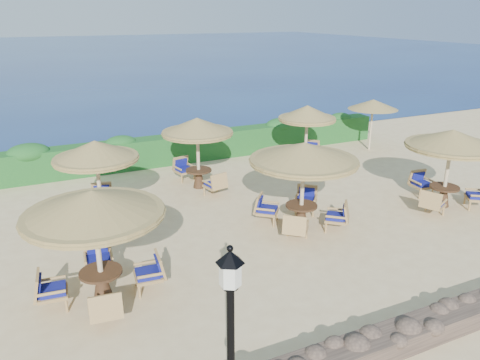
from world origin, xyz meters
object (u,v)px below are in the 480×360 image
cafe_set_5 (307,126)px  cafe_set_4 (198,136)px  extra_parasol (373,104)px  cafe_set_1 (303,167)px  cafe_set_2 (450,151)px  cafe_set_0 (95,223)px  cafe_set_3 (97,167)px

cafe_set_5 → cafe_set_4: bearing=-176.3°
extra_parasol → cafe_set_1: cafe_set_1 is taller
cafe_set_1 → cafe_set_2: 5.24m
cafe_set_2 → cafe_set_4: (-6.84, 5.19, 0.03)m
cafe_set_0 → cafe_set_2: (11.36, 0.67, 0.05)m
extra_parasol → cafe_set_3: (-12.99, -3.06, -0.33)m
extra_parasol → cafe_set_5: 4.44m
cafe_set_2 → cafe_set_5: same height
cafe_set_5 → cafe_set_2: bearing=-70.3°
cafe_set_4 → cafe_set_5: same height
cafe_set_1 → cafe_set_4: bearing=110.2°
cafe_set_0 → cafe_set_1: 6.32m
cafe_set_0 → cafe_set_1: (6.17, 1.37, 0.03)m
cafe_set_4 → cafe_set_2: bearing=-37.2°
extra_parasol → cafe_set_4: 9.27m
cafe_set_0 → cafe_set_3: (0.70, 4.17, -0.05)m
cafe_set_2 → cafe_set_3: size_ratio=1.08×
extra_parasol → cafe_set_5: size_ratio=0.89×
extra_parasol → cafe_set_3: 13.35m
cafe_set_2 → cafe_set_3: same height
cafe_set_0 → cafe_set_1: size_ratio=0.95×
extra_parasol → cafe_set_2: size_ratio=0.82×
extra_parasol → cafe_set_1: 9.54m
cafe_set_0 → cafe_set_3: size_ratio=1.13×
extra_parasol → cafe_set_5: (-4.30, -1.05, -0.37)m
cafe_set_1 → cafe_set_0: bearing=-167.5°
cafe_set_3 → extra_parasol: bearing=13.3°
cafe_set_2 → cafe_set_4: same height
cafe_set_1 → cafe_set_4: size_ratio=1.12×
cafe_set_2 → extra_parasol: bearing=70.5°
cafe_set_5 → extra_parasol: bearing=13.8°
cafe_set_2 → cafe_set_1: bearing=172.4°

